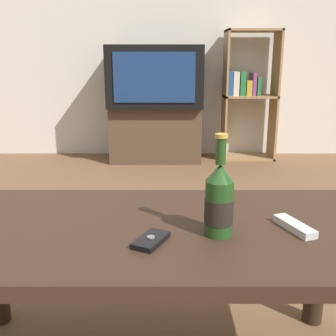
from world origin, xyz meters
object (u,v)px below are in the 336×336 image
remote_control (294,226)px  tv_stand (155,133)px  bookshelf (247,93)px  television (155,76)px  beer_bottle (219,201)px  cell_phone (149,240)px

remote_control → tv_stand: bearing=79.0°
bookshelf → television: bearing=-175.1°
tv_stand → beer_bottle: size_ratio=3.19×
bookshelf → remote_control: bearing=-98.4°
tv_stand → beer_bottle: 2.83m
television → bookshelf: bearing=4.9°
bookshelf → cell_phone: bookshelf is taller
bookshelf → tv_stand: bearing=-175.4°
beer_bottle → remote_control: beer_bottle is taller
tv_stand → bookshelf: bookshelf is taller
remote_control → bookshelf: bearing=61.1°
television → remote_control: 2.82m
tv_stand → remote_control: 2.82m
bookshelf → remote_control: (-0.42, -2.84, -0.14)m
television → remote_control: bearing=-80.5°
tv_stand → remote_control: tv_stand is taller
television → remote_control: (0.46, -2.76, -0.30)m
cell_phone → tv_stand: bearing=117.4°
tv_stand → cell_phone: tv_stand is taller
tv_stand → cell_phone: size_ratio=6.90×
cell_phone → remote_control: 0.40m
bookshelf → beer_bottle: (-0.63, -2.87, -0.06)m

